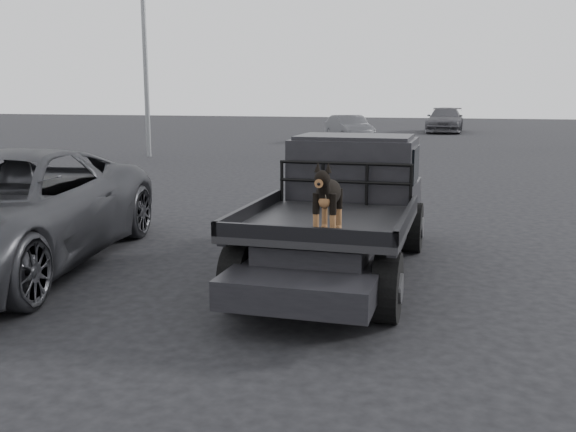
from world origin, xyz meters
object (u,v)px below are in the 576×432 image
(flatbed_ute, at_px, (341,240))
(parked_suv, at_px, (0,211))
(distant_car_a, at_px, (349,129))
(dog, at_px, (328,198))
(distant_car_b, at_px, (445,120))

(flatbed_ute, bearing_deg, parked_suv, -167.44)
(distant_car_a, bearing_deg, dog, -108.20)
(flatbed_ute, xyz_separation_m, dog, (0.16, -1.62, 0.83))
(dog, height_order, parked_suv, dog)
(flatbed_ute, distance_m, distant_car_a, 23.79)
(parked_suv, distance_m, distant_car_a, 24.44)
(dog, relative_size, distant_car_b, 0.14)
(dog, relative_size, distant_car_a, 0.18)
(parked_suv, relative_size, distant_car_a, 1.43)
(parked_suv, relative_size, distant_car_b, 1.11)
(dog, relative_size, parked_suv, 0.13)
(distant_car_a, height_order, distant_car_b, distant_car_b)
(flatbed_ute, distance_m, parked_suv, 4.67)
(flatbed_ute, xyz_separation_m, distant_car_b, (0.14, 33.42, 0.30))
(distant_car_b, bearing_deg, flatbed_ute, -89.33)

